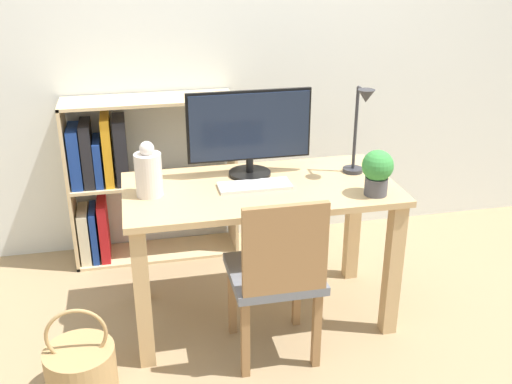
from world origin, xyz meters
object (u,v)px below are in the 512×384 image
at_px(bookshelf, 120,180).
at_px(monitor, 249,129).
at_px(potted_plant, 377,171).
at_px(vase, 148,172).
at_px(chair, 277,273).
at_px(keyboard, 255,186).
at_px(desk_lamp, 360,123).
at_px(basket, 81,368).

bearing_deg(bookshelf, monitor, -43.87).
bearing_deg(potted_plant, vase, 168.15).
height_order(chair, bookshelf, bookshelf).
xyz_separation_m(keyboard, bookshelf, (-0.63, 0.78, -0.23)).
distance_m(keyboard, desk_lamp, 0.59).
distance_m(chair, basket, 0.93).
height_order(vase, potted_plant, vase).
xyz_separation_m(vase, basket, (-0.35, -0.40, -0.71)).
height_order(potted_plant, basket, potted_plant).
bearing_deg(desk_lamp, basket, -162.85).
bearing_deg(basket, chair, 3.15).
xyz_separation_m(keyboard, basket, (-0.84, -0.38, -0.61)).
xyz_separation_m(vase, chair, (0.51, -0.35, -0.38)).
distance_m(keyboard, bookshelf, 1.03).
height_order(monitor, potted_plant, monitor).
xyz_separation_m(monitor, potted_plant, (0.51, -0.36, -0.12)).
bearing_deg(keyboard, desk_lamp, 3.99).
xyz_separation_m(desk_lamp, chair, (-0.50, -0.37, -0.54)).
bearing_deg(chair, bookshelf, 118.36).
bearing_deg(bookshelf, desk_lamp, -32.81).
distance_m(vase, chair, 0.73).
bearing_deg(keyboard, potted_plant, -20.87).
distance_m(vase, bookshelf, 0.85).
bearing_deg(keyboard, bookshelf, 128.99).
relative_size(keyboard, chair, 0.41).
bearing_deg(chair, keyboard, 92.35).
bearing_deg(monitor, keyboard, -93.46).
distance_m(vase, basket, 0.89).
relative_size(desk_lamp, potted_plant, 2.08).
bearing_deg(bookshelf, potted_plant, -40.33).
bearing_deg(potted_plant, desk_lamp, 89.96).
height_order(keyboard, vase, vase).
bearing_deg(basket, vase, 48.22).
xyz_separation_m(bookshelf, basket, (-0.21, -1.16, -0.39)).
xyz_separation_m(monitor, vase, (-0.50, -0.15, -0.12)).
distance_m(bookshelf, basket, 1.24).
xyz_separation_m(keyboard, chair, (0.03, -0.34, -0.28)).
bearing_deg(bookshelf, keyboard, -51.01).
distance_m(monitor, potted_plant, 0.64).
bearing_deg(desk_lamp, monitor, 166.04).
xyz_separation_m(keyboard, potted_plant, (0.52, -0.20, 0.11)).
height_order(monitor, bookshelf, monitor).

